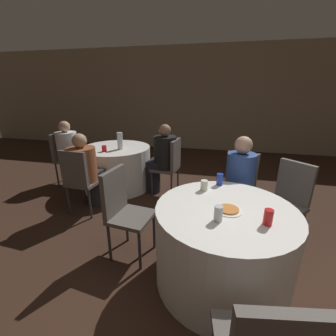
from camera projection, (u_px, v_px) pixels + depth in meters
ground_plane at (237, 293)px, 1.95m from camera, size 16.00×16.00×0.00m
wall_back at (231, 100)px, 6.08m from camera, size 16.00×0.06×2.80m
table_near at (223, 245)px, 2.00m from camera, size 1.19×1.19×0.73m
table_far at (117, 167)px, 3.99m from camera, size 1.18×1.18×0.73m
chair_near_northeast at (288, 196)px, 2.47m from camera, size 0.57×0.57×0.94m
chair_near_north at (240, 183)px, 2.80m from camera, size 0.47×0.47×0.94m
chair_near_west at (123, 206)px, 2.26m from camera, size 0.45×0.45×0.94m
chair_far_east at (171, 162)px, 3.60m from camera, size 0.45×0.44×0.94m
chair_far_west at (64, 154)px, 4.08m from camera, size 0.43×0.42×0.94m
chair_far_south at (79, 177)px, 3.01m from camera, size 0.42×0.43×0.94m
person_blue_shirt at (238, 186)px, 2.65m from camera, size 0.38×0.50×1.17m
person_black_shirt at (161, 159)px, 3.64m from camera, size 0.52×0.39×1.17m
person_floral_shirt at (86, 171)px, 3.15m from camera, size 0.38×0.53×1.13m
person_white_shirt at (72, 152)px, 4.04m from camera, size 0.52×0.37×1.16m
pizza_plate_near at (228, 210)px, 1.84m from camera, size 0.23×0.23×0.02m
soda_can_blue at (220, 179)px, 2.32m from camera, size 0.07×0.07×0.12m
soda_can_silver at (218, 214)px, 1.68m from camera, size 0.07×0.07×0.12m
soda_can_red at (268, 217)px, 1.63m from camera, size 0.07×0.07×0.12m
cup_near at (204, 185)px, 2.20m from camera, size 0.07×0.07×0.10m
bottle_far at (120, 141)px, 3.70m from camera, size 0.09×0.09×0.28m
cup_far at (104, 149)px, 3.59m from camera, size 0.07×0.07×0.10m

